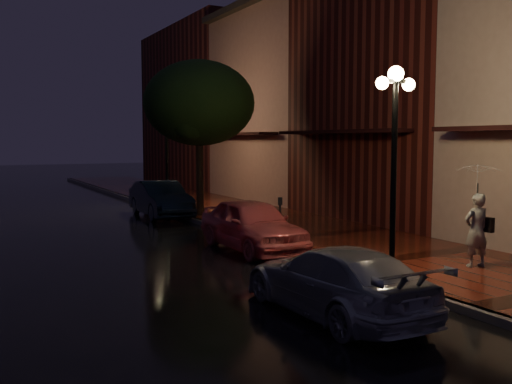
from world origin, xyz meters
TOP-DOWN VIEW (x-y plane):
  - ground at (0.00, 0.00)m, footprint 120.00×120.00m
  - sidewalk at (2.25, 0.00)m, footprint 4.50×60.00m
  - curb at (0.00, 0.00)m, footprint 0.25×60.00m
  - storefront_mid at (7.00, 2.00)m, footprint 5.00×8.00m
  - storefront_far at (7.00, 10.00)m, footprint 5.00×8.00m
  - storefront_extra at (7.00, 20.00)m, footprint 5.00×12.00m
  - streetlamp_near at (0.35, -5.00)m, footprint 0.96×0.36m
  - streetlamp_far at (0.35, 9.00)m, footprint 0.96×0.36m
  - street_tree at (0.61, 5.99)m, footprint 4.16×4.16m
  - pink_car at (-0.60, -0.54)m, footprint 1.72×4.13m
  - navy_car at (-0.60, 7.08)m, footprint 1.59×4.25m
  - silver_car at (-2.03, -6.27)m, footprint 1.66×4.05m
  - woman_with_umbrella at (2.52, -5.29)m, footprint 0.96×0.98m
  - parking_meter at (0.15, -0.74)m, footprint 0.14×0.13m

SIDE VIEW (x-z plane):
  - ground at x=0.00m, z-range 0.00..0.00m
  - sidewalk at x=2.25m, z-range 0.00..0.15m
  - curb at x=0.00m, z-range 0.00..0.15m
  - silver_car at x=-2.03m, z-range 0.00..1.17m
  - navy_car at x=-0.60m, z-range 0.00..1.39m
  - pink_car at x=-0.60m, z-range 0.00..1.40m
  - parking_meter at x=0.15m, z-range 0.28..1.55m
  - woman_with_umbrella at x=2.52m, z-range 0.52..2.83m
  - streetlamp_near at x=0.35m, z-range 0.45..4.76m
  - streetlamp_far at x=0.35m, z-range 0.45..4.76m
  - street_tree at x=0.61m, z-range 1.34..7.14m
  - storefront_far at x=7.00m, z-range 0.00..9.00m
  - storefront_extra at x=7.00m, z-range 0.00..10.00m
  - storefront_mid at x=7.00m, z-range 0.00..11.00m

